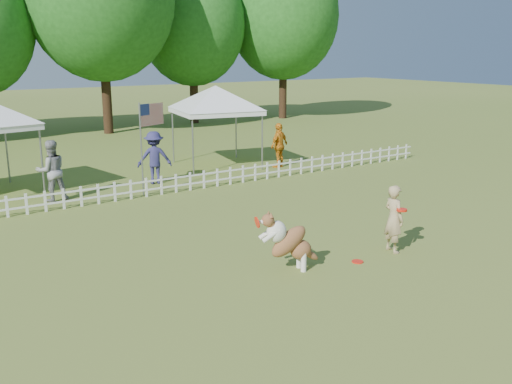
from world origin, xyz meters
TOP-DOWN VIEW (x-y plane):
  - ground at (0.00, 0.00)m, footprint 120.00×120.00m
  - picket_fence at (0.00, 7.00)m, footprint 22.00×0.08m
  - handler at (1.90, -0.60)m, footprint 0.44×0.60m
  - dog at (-0.72, -0.26)m, footprint 1.30×0.70m
  - frisbee_on_turf at (0.80, -0.67)m, footprint 0.31×0.31m
  - canopy_tent_right at (3.43, 10.01)m, footprint 3.40×3.40m
  - flag_pole at (-0.77, 7.20)m, footprint 1.05×0.55m
  - spectator_a at (-3.24, 8.15)m, footprint 0.89×0.70m
  - spectator_b at (0.23, 8.56)m, footprint 1.29×0.98m
  - spectator_c at (5.32, 8.47)m, footprint 1.08×0.74m
  - tree_center_right at (3.00, 21.00)m, footprint 7.60×7.60m
  - tree_right at (9.00, 22.50)m, footprint 6.20×6.20m
  - tree_far_right at (15.00, 21.50)m, footprint 7.00×7.00m

SIDE VIEW (x-z plane):
  - ground at x=0.00m, z-range 0.00..0.00m
  - frisbee_on_turf at x=0.80m, z-range 0.00..0.02m
  - picket_fence at x=0.00m, z-range 0.00..0.60m
  - dog at x=-0.72m, z-range 0.00..1.28m
  - handler at x=1.90m, z-range 0.00..1.53m
  - spectator_c at x=5.32m, z-range 0.00..1.71m
  - spectator_b at x=0.23m, z-range 0.00..1.77m
  - spectator_a at x=-3.24m, z-range 0.00..1.82m
  - flag_pole at x=-0.77m, z-range 0.00..2.86m
  - canopy_tent_right at x=3.43m, z-range 0.00..3.02m
  - tree_right at x=9.00m, z-range 0.00..10.40m
  - tree_far_right at x=15.00m, z-range 0.00..11.40m
  - tree_center_right at x=3.00m, z-range 0.00..12.60m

